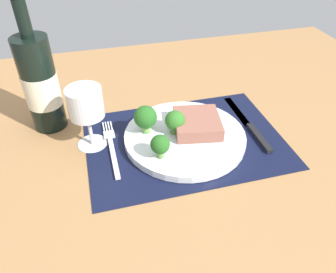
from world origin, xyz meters
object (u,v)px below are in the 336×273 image
plate (185,137)px  fork (112,147)px  knife (250,126)px  steak (197,123)px  wine_glass (86,106)px  wine_bottle (41,84)px

plate → fork: 16.04cm
knife → fork: bearing=175.9°
steak → fork: 19.31cm
fork → wine_glass: bearing=145.9°
knife → steak: bearing=174.4°
steak → wine_bottle: 35.00cm
wine_bottle → steak: bearing=-21.7°
fork → wine_glass: size_ratio=1.39×
wine_bottle → wine_glass: (8.79, -9.74, -1.14)cm
knife → wine_bottle: size_ratio=0.76×
steak → fork: size_ratio=0.55×
plate → steak: 4.05cm
fork → wine_glass: wine_glass is taller
fork → wine_bottle: 20.55cm
wine_glass → steak: bearing=-7.2°
steak → plate: bearing=-158.9°
steak → wine_glass: (-22.95, 2.91, 6.45)cm
plate → wine_glass: 22.03cm
fork → plate: bearing=-4.1°
knife → wine_glass: 37.17cm
knife → wine_bottle: 47.71cm
fork → wine_glass: 10.37cm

